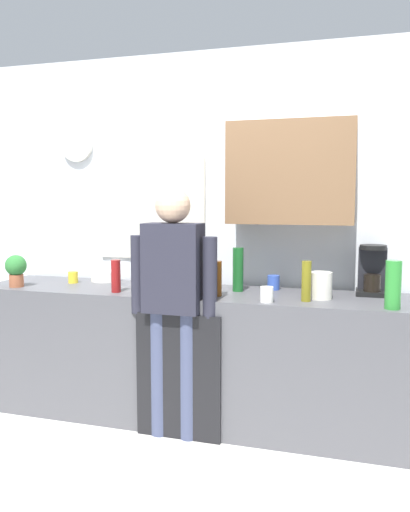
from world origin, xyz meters
The scene contains 19 objects.
ground_plane centered at (0.00, 0.00, 0.00)m, with size 8.00×8.00×0.00m, color silver.
kitchen_counter centered at (0.00, 0.30, 0.45)m, with size 3.01×0.64×0.90m, color #4C4C51.
dishwasher_panel centered at (0.04, -0.03, 0.41)m, with size 0.56×0.02×0.81m, color black.
back_wall_assembly centered at (0.08, 0.70, 1.36)m, with size 4.61×0.42×2.60m.
coffee_maker centered at (1.20, 0.52, 1.05)m, with size 0.20×0.20×0.33m.
bottle_clear_soda centered at (1.31, 0.08, 1.04)m, with size 0.09×0.09×0.28m, color #2D8C33.
bottle_green_wine centered at (0.33, 0.38, 1.05)m, with size 0.07×0.07×0.30m, color #195923.
bottle_amber_beer centered at (0.24, 0.17, 1.02)m, with size 0.06×0.06×0.23m, color brown.
bottle_dark_sauce centered at (0.09, 0.24, 0.99)m, with size 0.06×0.06×0.18m, color black.
bottle_red_vinegar centered at (-0.45, 0.11, 1.01)m, with size 0.06×0.06×0.22m, color maroon.
bottle_olive_oil centered at (0.81, 0.16, 1.03)m, with size 0.06×0.06×0.25m, color olive.
cup_blue_mug centered at (0.55, 0.51, 0.95)m, with size 0.08×0.08×0.10m, color #3351B2.
cup_yellow_cup centered at (-0.94, 0.37, 0.94)m, with size 0.07×0.07×0.09m, color yellow.
cup_white_mug centered at (0.58, 0.07, 0.95)m, with size 0.08×0.08×0.10m, color white.
mixing_bowl centered at (-0.74, 0.53, 0.94)m, with size 0.22×0.22×0.08m, color white.
potted_plant centered at (-1.23, 0.10, 1.03)m, with size 0.15×0.15×0.23m.
dish_soap centered at (-0.03, 0.21, 0.98)m, with size 0.06×0.06×0.18m.
storage_canister centered at (0.89, 0.27, 0.99)m, with size 0.14×0.14×0.17m, color silver.
person_at_sink centered at (0.00, 0.00, 0.95)m, with size 0.57×0.22×1.60m.
Camera 1 is at (1.10, -3.00, 1.53)m, focal length 36.00 mm.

